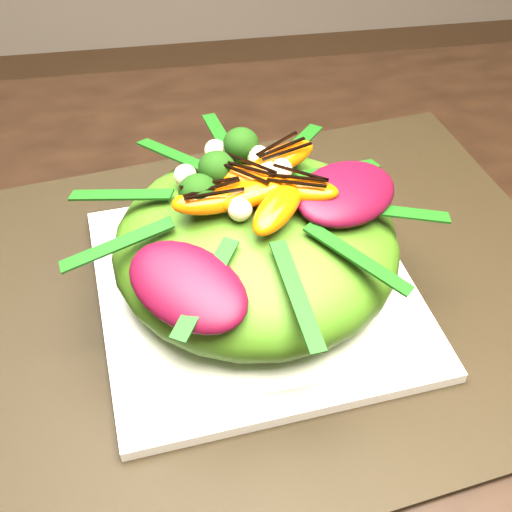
{
  "coord_description": "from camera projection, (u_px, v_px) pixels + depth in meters",
  "views": [
    {
      "loc": [
        -0.1,
        -0.28,
        1.15
      ],
      "look_at": [
        -0.04,
        0.08,
        0.79
      ],
      "focal_mm": 48.0,
      "sensor_mm": 36.0,
      "label": 1
    }
  ],
  "objects": [
    {
      "name": "salad_bowl",
      "position": [
        256.0,
        278.0,
        0.52
      ],
      "size": [
        0.28,
        0.28,
        0.02
      ],
      "primitive_type": "cylinder",
      "rotation": [
        0.0,
        0.0,
        0.38
      ],
      "color": "white",
      "rests_on": "plate_base"
    },
    {
      "name": "orange_segment",
      "position": [
        226.0,
        194.0,
        0.47
      ],
      "size": [
        0.06,
        0.03,
        0.01
      ],
      "primitive_type": "ellipsoid",
      "rotation": [
        0.0,
        0.0,
        0.06
      ],
      "color": "#CB4903",
      "rests_on": "lettuce_mound"
    },
    {
      "name": "dining_table",
      "position": [
        329.0,
        387.0,
        0.5
      ],
      "size": [
        1.6,
        0.9,
        0.75
      ],
      "primitive_type": "cube",
      "color": "black",
      "rests_on": "floor"
    },
    {
      "name": "plate_base",
      "position": [
        256.0,
        289.0,
        0.53
      ],
      "size": [
        0.26,
        0.26,
        0.01
      ],
      "primitive_type": "cube",
      "rotation": [
        0.0,
        0.0,
        0.11
      ],
      "color": "white",
      "rests_on": "placemat"
    },
    {
      "name": "radicchio_leaf",
      "position": [
        346.0,
        193.0,
        0.48
      ],
      "size": [
        0.1,
        0.09,
        0.02
      ],
      "primitive_type": "ellipsoid",
      "rotation": [
        0.0,
        0.0,
        0.59
      ],
      "color": "#450718",
      "rests_on": "lettuce_mound"
    },
    {
      "name": "broccoli_floret",
      "position": [
        150.0,
        185.0,
        0.47
      ],
      "size": [
        0.05,
        0.05,
        0.04
      ],
      "primitive_type": "sphere",
      "rotation": [
        0.0,
        0.0,
        0.43
      ],
      "color": "black",
      "rests_on": "lettuce_mound"
    },
    {
      "name": "placemat",
      "position": [
        256.0,
        295.0,
        0.54
      ],
      "size": [
        0.56,
        0.46,
        0.0
      ],
      "primitive_type": "cube",
      "rotation": [
        0.0,
        0.0,
        0.15
      ],
      "color": "black",
      "rests_on": "dining_table"
    },
    {
      "name": "balsamic_drizzle",
      "position": [
        226.0,
        185.0,
        0.46
      ],
      "size": [
        0.04,
        0.0,
        0.0
      ],
      "primitive_type": "cube",
      "rotation": [
        0.0,
        0.0,
        0.06
      ],
      "color": "black",
      "rests_on": "orange_segment"
    },
    {
      "name": "lettuce_mound",
      "position": [
        256.0,
        244.0,
        0.5
      ],
      "size": [
        0.22,
        0.22,
        0.08
      ],
      "primitive_type": "ellipsoid",
      "rotation": [
        0.0,
        0.0,
        -0.06
      ],
      "color": "#406D14",
      "rests_on": "salad_bowl"
    },
    {
      "name": "macadamia_nut",
      "position": [
        299.0,
        235.0,
        0.44
      ],
      "size": [
        0.02,
        0.02,
        0.02
      ],
      "primitive_type": "sphere",
      "rotation": [
        0.0,
        0.0,
        -0.18
      ],
      "color": "beige",
      "rests_on": "lettuce_mound"
    }
  ]
}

